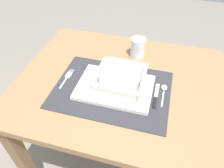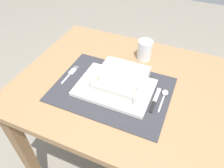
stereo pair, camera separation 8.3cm
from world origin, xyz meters
name	(u,v)px [view 1 (the left image)]	position (x,y,z in m)	size (l,w,h in m)	color
ground_plane	(118,165)	(0.00, 0.00, 0.00)	(6.00, 6.00, 0.00)	gray
dining_table	(120,101)	(0.00, 0.00, 0.63)	(0.87, 0.70, 0.75)	#936D47
placemat	(112,89)	(-0.02, -0.06, 0.76)	(0.46, 0.33, 0.00)	#2D2D33
serving_plate	(115,87)	(-0.01, -0.05, 0.77)	(0.30, 0.21, 0.02)	white
porridge_bowl	(120,80)	(0.00, -0.04, 0.79)	(0.19, 0.19, 0.05)	white
fork	(67,77)	(-0.23, -0.04, 0.76)	(0.02, 0.13, 0.00)	silver
spoon	(164,90)	(0.18, -0.01, 0.76)	(0.02, 0.12, 0.01)	silver
butter_knife	(156,97)	(0.15, -0.06, 0.76)	(0.01, 0.13, 0.01)	black
drinking_glass	(138,49)	(0.03, 0.19, 0.80)	(0.07, 0.07, 0.09)	white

